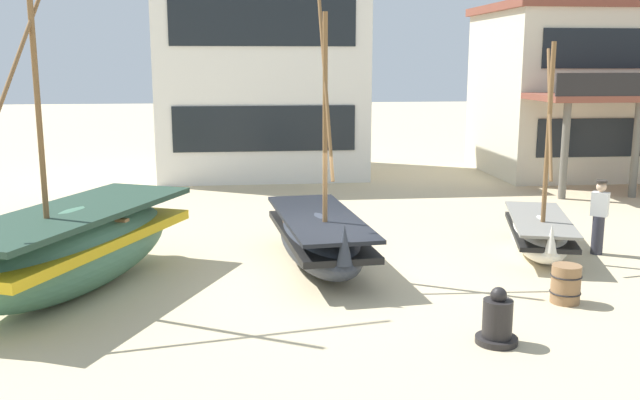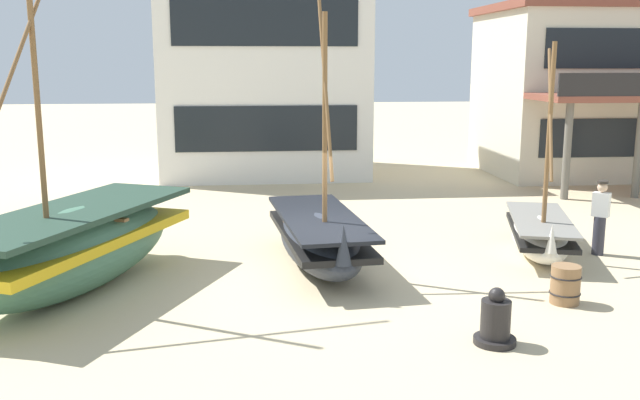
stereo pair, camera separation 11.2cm
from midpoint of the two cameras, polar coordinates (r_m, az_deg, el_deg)
ground_plane at (r=14.26m, az=0.22°, el=-6.31°), size 120.00×120.00×0.00m
fishing_boat_near_left at (r=16.58m, az=17.16°, el=-2.56°), size 2.18×3.84×4.69m
fishing_boat_centre_large at (r=14.00m, az=-19.54°, el=-3.60°), size 4.01×5.95×7.32m
fishing_boat_far_right at (r=14.91m, az=-0.27°, el=-3.07°), size 1.98×4.82×5.86m
fisherman_by_hull at (r=16.94m, az=21.49°, el=-1.36°), size 0.42×0.40×1.68m
capstan_winch at (r=11.31m, az=13.89°, el=-9.54°), size 0.66×0.66×0.90m
wooden_barrel at (r=13.47m, az=19.07°, el=-6.45°), size 0.56×0.56×0.70m
harbor_building_main at (r=27.30m, az=-4.88°, el=10.05°), size 7.83×5.77×7.48m
harbor_building_annex at (r=29.28m, az=21.34°, el=8.31°), size 8.56×8.58×6.37m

